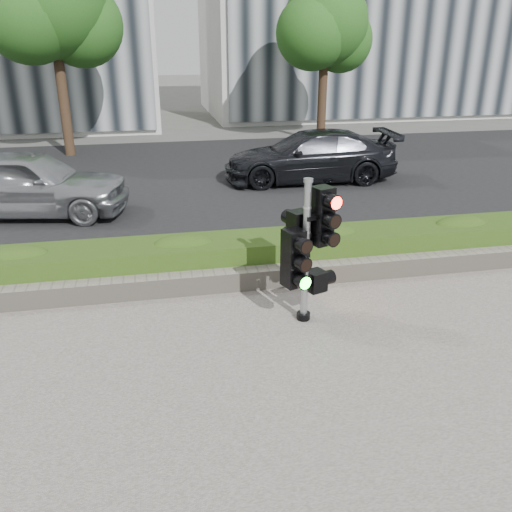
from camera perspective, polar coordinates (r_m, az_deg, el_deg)
name	(u,v)px	position (r m, az deg, el deg)	size (l,w,h in m)	color
ground	(283,344)	(7.86, 2.89, -9.23)	(120.00, 120.00, 0.00)	#51514C
sidewalk	(343,470)	(5.95, 9.20, -21.35)	(16.00, 11.00, 0.03)	#9E9389
road	(205,178)	(17.08, -5.38, 8.18)	(60.00, 13.00, 0.02)	black
curb	(244,258)	(10.59, -1.25, -0.24)	(60.00, 0.25, 0.12)	gray
stone_wall	(257,278)	(9.41, 0.10, -2.29)	(12.00, 0.32, 0.34)	gray
hedge	(250,255)	(9.93, -0.65, 0.12)	(12.00, 1.00, 0.68)	#537B25
building_right	(367,0)	(34.02, 11.65, 24.90)	(18.00, 10.00, 12.00)	#B7B7B2
tree_left	(51,6)	(21.27, -20.75, 23.38)	(4.61, 4.03, 7.34)	black
tree_right	(325,26)	(23.20, 7.24, 22.90)	(4.10, 3.58, 6.53)	black
traffic_signal	(306,244)	(8.00, 5.32, 1.29)	(0.81, 0.70, 2.22)	black
car_silver	(28,183)	(14.21, -22.89, 7.08)	(1.90, 4.71, 1.61)	#A1A3A8
car_dark	(310,156)	(16.57, 5.70, 10.42)	(2.09, 5.13, 1.49)	black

